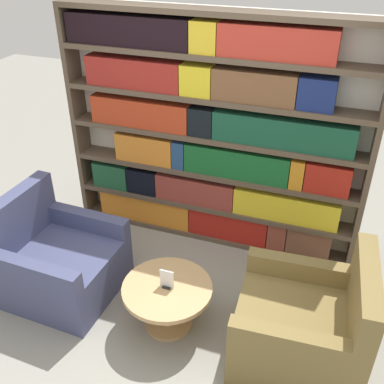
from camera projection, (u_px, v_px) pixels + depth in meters
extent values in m
plane|color=gray|center=(156.00, 332.00, 3.79)|extent=(14.00, 14.00, 0.00)
cube|color=silver|center=(216.00, 132.00, 4.45)|extent=(2.99, 0.05, 2.34)
cube|color=brown|center=(80.00, 117.00, 4.78)|extent=(0.05, 0.30, 2.34)
cube|color=brown|center=(372.00, 160.00, 3.93)|extent=(0.05, 0.30, 2.34)
cube|color=brown|center=(209.00, 231.00, 4.95)|extent=(2.89, 0.30, 0.05)
cube|color=brown|center=(210.00, 204.00, 4.76)|extent=(2.89, 0.30, 0.05)
cube|color=brown|center=(211.00, 172.00, 4.56)|extent=(2.89, 0.30, 0.05)
cube|color=brown|center=(212.00, 136.00, 4.35)|extent=(2.89, 0.30, 0.05)
cube|color=brown|center=(213.00, 98.00, 4.15)|extent=(2.89, 0.30, 0.05)
cube|color=brown|center=(214.00, 55.00, 3.94)|extent=(2.89, 0.30, 0.05)
cube|color=brown|center=(215.00, 11.00, 3.75)|extent=(2.89, 0.30, 0.05)
cube|color=orange|center=(147.00, 207.00, 5.05)|extent=(1.06, 0.20, 0.30)
cube|color=#A31D15|center=(229.00, 224.00, 4.78)|extent=(0.84, 0.20, 0.30)
cube|color=brown|center=(278.00, 234.00, 4.63)|extent=(0.19, 0.20, 0.30)
cube|color=brown|center=(309.00, 240.00, 4.53)|extent=(0.43, 0.20, 0.30)
cube|color=#1C5132|center=(113.00, 174.00, 4.98)|extent=(0.40, 0.20, 0.28)
cube|color=black|center=(144.00, 179.00, 4.87)|extent=(0.34, 0.20, 0.28)
cube|color=brown|center=(196.00, 189.00, 4.70)|extent=(0.84, 0.20, 0.28)
cube|color=gold|center=(286.00, 206.00, 4.43)|extent=(1.03, 0.20, 0.28)
cube|color=orange|center=(146.00, 147.00, 4.65)|extent=(0.62, 0.20, 0.29)
cube|color=navy|center=(181.00, 153.00, 4.54)|extent=(0.13, 0.20, 0.29)
cube|color=#165927|center=(237.00, 162.00, 4.37)|extent=(1.03, 0.20, 0.29)
cube|color=orange|center=(298.00, 172.00, 4.20)|extent=(0.13, 0.20, 0.29)
cube|color=#A12116|center=(328.00, 177.00, 4.12)|extent=(0.41, 0.20, 0.29)
cube|color=#AE351A|center=(141.00, 112.00, 4.46)|extent=(1.03, 0.20, 0.28)
cube|color=black|center=(202.00, 120.00, 4.27)|extent=(0.24, 0.20, 0.28)
cube|color=#164932|center=(283.00, 132.00, 4.05)|extent=(1.28, 0.20, 0.28)
cube|color=maroon|center=(135.00, 73.00, 4.27)|extent=(0.96, 0.20, 0.28)
cube|color=gold|center=(198.00, 80.00, 4.08)|extent=(0.30, 0.20, 0.28)
cube|color=brown|center=(255.00, 86.00, 3.93)|extent=(0.75, 0.20, 0.28)
cube|color=navy|center=(317.00, 93.00, 3.77)|extent=(0.31, 0.20, 0.28)
cube|color=black|center=(129.00, 30.00, 4.07)|extent=(1.21, 0.20, 0.27)
cube|color=gold|center=(206.00, 36.00, 3.86)|extent=(0.24, 0.20, 0.27)
cube|color=#AF3125|center=(277.00, 42.00, 3.68)|extent=(0.99, 0.20, 0.27)
cube|color=#42476B|center=(63.00, 270.00, 4.11)|extent=(0.98, 0.93, 0.45)
cube|color=#42476B|center=(17.00, 218.00, 3.99)|extent=(0.17, 0.90, 0.49)
cube|color=#42476B|center=(36.00, 273.00, 3.62)|extent=(0.81, 0.15, 0.18)
cube|color=#42476B|center=(89.00, 221.00, 4.23)|extent=(0.81, 0.15, 0.18)
cube|color=olive|center=(297.00, 332.00, 3.50)|extent=(1.01, 0.96, 0.45)
cube|color=olive|center=(364.00, 299.00, 3.15)|extent=(0.20, 0.90, 0.49)
cube|color=olive|center=(297.00, 268.00, 3.67)|extent=(0.82, 0.17, 0.18)
cube|color=olive|center=(287.00, 342.00, 3.03)|extent=(0.82, 0.17, 0.18)
cylinder|color=tan|center=(168.00, 307.00, 3.77)|extent=(0.13, 0.13, 0.38)
cylinder|color=tan|center=(168.00, 322.00, 3.86)|extent=(0.41, 0.41, 0.03)
cylinder|color=tan|center=(167.00, 289.00, 3.66)|extent=(0.74, 0.74, 0.04)
cube|color=black|center=(167.00, 286.00, 3.64)|extent=(0.07, 0.06, 0.01)
cube|color=white|center=(167.00, 279.00, 3.60)|extent=(0.12, 0.01, 0.17)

